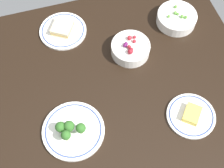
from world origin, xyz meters
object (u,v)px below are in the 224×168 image
Objects in this scene: bowl_peas at (177,18)px; plate_sandwich at (63,30)px; plate_broccoli at (73,130)px; bowl_berries at (130,48)px; plate_cheese at (191,115)px.

plate_sandwich is at bearing 169.84° from bowl_peas.
plate_broccoli reaches higher than plate_sandwich.
bowl_berries is at bearing -37.06° from plate_sandwich.
bowl_peas is 49.95cm from plate_sandwich.
plate_sandwich is (-49.14, 8.81, -1.46)cm from bowl_peas.
plate_sandwich is at bearing 125.43° from plate_cheese.
plate_broccoli reaches higher than bowl_peas.
plate_sandwich is (-24.68, 18.64, -1.63)cm from bowl_berries.
plate_sandwich is (-37.52, 52.74, 0.27)cm from plate_cheese.
plate_cheese is at bearing -104.82° from bowl_peas.
plate_broccoli is 1.24× the size of plate_cheese.
plate_broccoli reaches higher than bowl_berries.
plate_cheese is at bearing -8.47° from plate_broccoli.
bowl_berries is at bearing 41.78° from plate_broccoli.
plate_broccoli is at bearing -97.63° from plate_sandwich.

